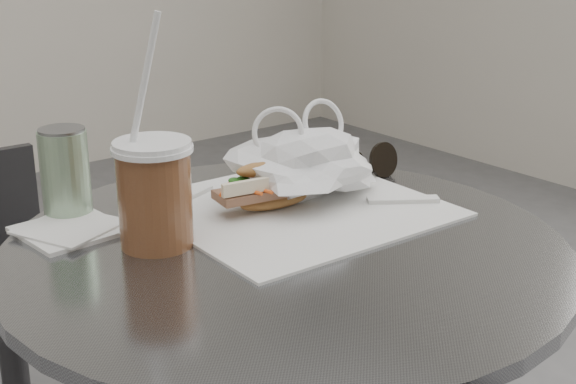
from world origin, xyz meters
TOP-DOWN VIEW (x-y plane):
  - chair_far at (-0.15, 0.96)m, footprint 0.36×0.37m
  - sandwich_paper at (0.09, 0.29)m, footprint 0.40×0.38m
  - banh_mi at (0.06, 0.31)m, footprint 0.23×0.12m
  - iced_coffee at (-0.14, 0.30)m, footprint 0.11×0.11m
  - sunglasses at (0.27, 0.33)m, footprint 0.13×0.03m
  - plastic_bag at (0.13, 0.31)m, footprint 0.27×0.24m
  - napkin_stack at (-0.21, 0.42)m, footprint 0.15×0.15m
  - drink_can at (-0.18, 0.47)m, footprint 0.07×0.07m

SIDE VIEW (x-z plane):
  - chair_far at x=-0.15m, z-range -0.03..0.65m
  - sandwich_paper at x=0.09m, z-range 0.74..0.74m
  - napkin_stack at x=-0.21m, z-range 0.74..0.75m
  - sunglasses at x=0.27m, z-range 0.73..0.79m
  - banh_mi at x=0.06m, z-range 0.74..0.82m
  - plastic_bag at x=0.13m, z-range 0.74..0.85m
  - drink_can at x=-0.18m, z-range 0.74..0.87m
  - iced_coffee at x=-0.14m, z-range 0.66..0.97m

